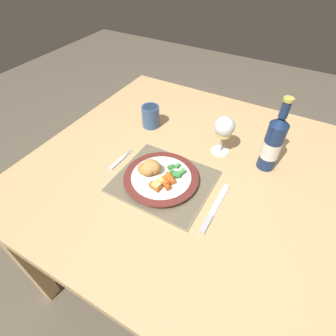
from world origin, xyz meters
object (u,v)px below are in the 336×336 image
object	(u,v)px
wine_glass	(224,128)
drinking_cup	(151,116)
fork	(119,161)
dinner_plate	(161,178)
dining_table	(186,181)
table_knife	(213,211)
bottle	(273,143)

from	to	relation	value
wine_glass	drinking_cup	world-z (taller)	wine_glass
fork	drinking_cup	world-z (taller)	drinking_cup
dinner_plate	fork	xyz separation A→B (m)	(-0.19, 0.01, -0.01)
fork	drinking_cup	xyz separation A→B (m)	(-0.02, 0.25, 0.05)
dining_table	table_knife	distance (m)	0.24
fork	bottle	xyz separation A→B (m)	(0.47, 0.24, 0.10)
dining_table	dinner_plate	distance (m)	0.16
fork	drinking_cup	size ratio (longest dim) A/B	1.34
wine_glass	drinking_cup	bearing A→B (deg)	177.03
fork	table_knife	distance (m)	0.39
dining_table	bottle	xyz separation A→B (m)	(0.25, 0.13, 0.19)
table_knife	bottle	size ratio (longest dim) A/B	0.78
dinner_plate	wine_glass	xyz separation A→B (m)	(0.12, 0.25, 0.09)
fork	wine_glass	bearing A→B (deg)	37.79
dinner_plate	bottle	distance (m)	0.39
fork	wine_glass	distance (m)	0.40
drinking_cup	table_knife	bearing A→B (deg)	-35.99
dinner_plate	table_knife	distance (m)	0.20
drinking_cup	fork	bearing A→B (deg)	-85.78
fork	drinking_cup	bearing A→B (deg)	94.22
dinner_plate	fork	distance (m)	0.19
dining_table	drinking_cup	size ratio (longest dim) A/B	12.04
dining_table	table_knife	xyz separation A→B (m)	(0.16, -0.15, 0.09)
bottle	drinking_cup	distance (m)	0.50
dinner_plate	fork	bearing A→B (deg)	176.36
dining_table	bottle	bearing A→B (deg)	27.93
table_knife	drinking_cup	xyz separation A→B (m)	(-0.41, 0.30, 0.04)
bottle	dining_table	bearing A→B (deg)	-152.07
bottle	wine_glass	bearing A→B (deg)	-178.73
table_knife	drinking_cup	world-z (taller)	drinking_cup
fork	wine_glass	world-z (taller)	wine_glass
dinner_plate	drinking_cup	size ratio (longest dim) A/B	2.76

